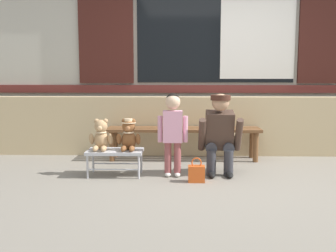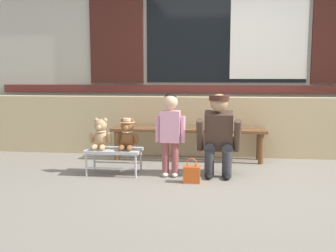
% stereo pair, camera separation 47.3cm
% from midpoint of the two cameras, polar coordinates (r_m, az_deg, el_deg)
% --- Properties ---
extents(ground_plane, '(60.00, 60.00, 0.00)m').
position_cam_midpoint_polar(ground_plane, '(4.44, 11.39, -7.89)').
color(ground_plane, gray).
extents(brick_low_wall, '(7.63, 0.25, 0.85)m').
position_cam_midpoint_polar(brick_low_wall, '(5.75, 10.50, -0.08)').
color(brick_low_wall, tan).
rests_on(brick_low_wall, ground).
extents(shop_facade, '(7.78, 0.26, 3.23)m').
position_cam_midpoint_polar(shop_facade, '(6.24, 10.54, 11.61)').
color(shop_facade, '#B7B2A3').
rests_on(shop_facade, ground).
extents(wooden_bench_long, '(2.10, 0.40, 0.44)m').
position_cam_midpoint_polar(wooden_bench_long, '(5.39, 5.46, -1.04)').
color(wooden_bench_long, brown).
rests_on(wooden_bench_long, ground).
extents(small_display_bench, '(0.64, 0.36, 0.30)m').
position_cam_midpoint_polar(small_display_bench, '(4.62, -4.95, -3.78)').
color(small_display_bench, '#BCBCC1').
rests_on(small_display_bench, ground).
extents(teddy_bear_plain, '(0.28, 0.26, 0.36)m').
position_cam_midpoint_polar(teddy_bear_plain, '(4.62, -6.91, -1.31)').
color(teddy_bear_plain, tan).
rests_on(teddy_bear_plain, small_display_bench).
extents(teddy_bear_with_hat, '(0.28, 0.27, 0.36)m').
position_cam_midpoint_polar(teddy_bear_with_hat, '(4.56, -3.01, -1.29)').
color(teddy_bear_with_hat, brown).
rests_on(teddy_bear_with_hat, small_display_bench).
extents(child_standing, '(0.35, 0.18, 0.96)m').
position_cam_midpoint_polar(child_standing, '(4.45, 3.38, 0.07)').
color(child_standing, '#994C4C').
rests_on(child_standing, ground).
extents(adult_crouching, '(0.50, 0.49, 0.95)m').
position_cam_midpoint_polar(adult_crouching, '(4.58, 10.42, -1.24)').
color(adult_crouching, '#333338').
rests_on(adult_crouching, ground).
extents(handbag_on_ground, '(0.18, 0.11, 0.27)m').
position_cam_midpoint_polar(handbag_on_ground, '(4.30, 6.64, -6.97)').
color(handbag_on_ground, '#DB561E').
rests_on(handbag_on_ground, ground).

